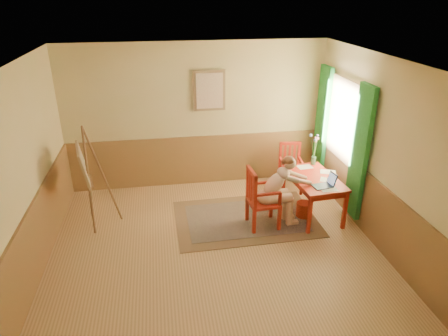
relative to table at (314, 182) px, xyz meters
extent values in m
cube|color=tan|center=(-1.82, -0.64, -0.64)|extent=(5.00, 4.50, 0.02)
cube|color=white|center=(-1.82, -0.64, 2.18)|extent=(5.00, 4.50, 0.02)
cube|color=#D6C583|center=(-1.82, 1.62, 0.77)|extent=(5.00, 0.02, 2.80)
cube|color=#D6C583|center=(-1.82, -2.90, 0.77)|extent=(5.00, 0.02, 2.80)
cube|color=#D6C583|center=(-4.33, -0.64, 0.77)|extent=(0.02, 4.50, 2.80)
cube|color=#D6C583|center=(0.69, -0.64, 0.77)|extent=(0.02, 4.50, 2.80)
cube|color=olive|center=(-1.82, 1.59, -0.13)|extent=(5.00, 0.04, 1.00)
cube|color=olive|center=(-4.30, -0.64, -0.13)|extent=(0.04, 4.50, 1.00)
cube|color=olive|center=(0.66, -0.64, -0.13)|extent=(0.04, 4.50, 1.00)
cube|color=white|center=(0.65, 0.46, 0.92)|extent=(0.02, 1.00, 1.30)
cube|color=#92724E|center=(0.63, 0.46, 0.92)|extent=(0.03, 1.12, 1.42)
cube|color=green|center=(0.58, -0.32, 0.62)|extent=(0.08, 0.45, 2.20)
cube|color=green|center=(0.58, 1.24, 0.62)|extent=(0.08, 0.45, 2.20)
cube|color=#92724E|center=(-1.57, 1.57, 1.27)|extent=(0.60, 0.04, 0.76)
cube|color=beige|center=(-1.57, 1.55, 1.27)|extent=(0.50, 0.02, 0.66)
cube|color=#8C7251|center=(-1.17, 0.03, -0.62)|extent=(2.42, 1.64, 0.01)
cube|color=black|center=(-1.17, 0.03, -0.62)|extent=(2.02, 1.23, 0.01)
cube|color=red|center=(0.00, 0.00, 0.07)|extent=(0.82, 1.26, 0.04)
cube|color=red|center=(0.00, 0.00, 0.00)|extent=(0.71, 1.15, 0.10)
cube|color=red|center=(-0.27, -0.58, -0.29)|extent=(0.06, 0.06, 0.68)
cube|color=red|center=(0.36, -0.52, -0.29)|extent=(0.06, 0.06, 0.68)
cube|color=red|center=(-0.36, 0.52, -0.29)|extent=(0.06, 0.06, 0.68)
cube|color=red|center=(0.27, 0.58, -0.29)|extent=(0.06, 0.06, 0.68)
cube|color=red|center=(-0.93, -0.22, -0.18)|extent=(0.51, 0.49, 0.05)
cube|color=red|center=(-1.13, -0.44, -0.42)|extent=(0.06, 0.06, 0.42)
cube|color=red|center=(-0.71, -0.41, -0.42)|extent=(0.06, 0.06, 0.42)
cube|color=red|center=(-1.16, -0.03, -0.42)|extent=(0.06, 0.06, 0.42)
cube|color=red|center=(-0.73, 0.00, -0.42)|extent=(0.06, 0.06, 0.42)
cube|color=red|center=(-1.13, -0.44, 0.13)|extent=(0.06, 0.06, 0.57)
cube|color=red|center=(-1.16, -0.03, 0.13)|extent=(0.06, 0.06, 0.57)
cube|color=red|center=(-1.15, -0.23, 0.38)|extent=(0.08, 0.46, 0.06)
cube|color=red|center=(-1.14, -0.34, 0.11)|extent=(0.03, 0.05, 0.47)
cube|color=red|center=(-1.15, -0.23, 0.11)|extent=(0.03, 0.05, 0.47)
cube|color=red|center=(-1.15, -0.13, 0.11)|extent=(0.03, 0.05, 0.47)
cube|color=red|center=(-0.92, -0.42, 0.07)|extent=(0.43, 0.07, 0.04)
cube|color=red|center=(-0.72, -0.41, -0.05)|extent=(0.04, 0.04, 0.23)
cube|color=red|center=(-0.95, -0.02, 0.07)|extent=(0.43, 0.07, 0.04)
cube|color=red|center=(-0.74, 0.00, -0.05)|extent=(0.04, 0.04, 0.23)
cube|color=red|center=(-0.08, 0.95, -0.23)|extent=(0.46, 0.48, 0.04)
cube|color=red|center=(-0.24, 1.16, -0.44)|extent=(0.05, 0.05, 0.38)
cube|color=red|center=(-0.29, 0.78, -0.44)|extent=(0.05, 0.05, 0.38)
cube|color=red|center=(0.12, 1.12, -0.44)|extent=(0.05, 0.05, 0.38)
cube|color=red|center=(0.08, 0.74, -0.44)|extent=(0.05, 0.05, 0.38)
cube|color=red|center=(-0.24, 1.16, 0.05)|extent=(0.05, 0.05, 0.52)
cube|color=red|center=(0.12, 1.12, 0.05)|extent=(0.05, 0.05, 0.52)
cube|color=red|center=(-0.06, 1.14, 0.28)|extent=(0.42, 0.09, 0.06)
cube|color=red|center=(-0.15, 1.15, 0.04)|extent=(0.05, 0.03, 0.42)
cube|color=red|center=(-0.06, 1.14, 0.04)|extent=(0.05, 0.03, 0.42)
cube|color=red|center=(0.03, 1.13, 0.04)|extent=(0.05, 0.03, 0.42)
cube|color=red|center=(-0.27, 0.97, 0.00)|extent=(0.08, 0.39, 0.03)
cube|color=red|center=(-0.29, 0.79, -0.10)|extent=(0.04, 0.04, 0.21)
cube|color=red|center=(0.10, 0.93, 0.00)|extent=(0.08, 0.39, 0.03)
cube|color=red|center=(0.08, 0.75, -0.10)|extent=(0.04, 0.04, 0.21)
ellipsoid|color=beige|center=(-0.91, -0.22, -0.09)|extent=(0.30, 0.36, 0.22)
cylinder|color=beige|center=(-0.70, -0.30, -0.10)|extent=(0.44, 0.18, 0.15)
cylinder|color=beige|center=(-0.71, -0.12, -0.10)|extent=(0.44, 0.18, 0.15)
cylinder|color=beige|center=(-0.50, -0.28, -0.35)|extent=(0.12, 0.12, 0.49)
cylinder|color=beige|center=(-0.51, -0.11, -0.35)|extent=(0.12, 0.12, 0.49)
cube|color=beige|center=(-0.43, -0.28, -0.59)|extent=(0.21, 0.10, 0.07)
cube|color=beige|center=(-0.45, -0.11, -0.59)|extent=(0.21, 0.10, 0.07)
ellipsoid|color=beige|center=(-0.76, -0.21, 0.13)|extent=(0.49, 0.31, 0.51)
ellipsoid|color=beige|center=(-0.62, -0.20, 0.31)|extent=(0.21, 0.30, 0.17)
sphere|color=beige|center=(-0.52, -0.20, 0.47)|extent=(0.21, 0.21, 0.19)
ellipsoid|color=brown|center=(-0.54, -0.20, 0.53)|extent=(0.19, 0.20, 0.14)
sphere|color=brown|center=(-0.61, -0.20, 0.52)|extent=(0.11, 0.11, 0.10)
cylinder|color=beige|center=(-0.52, -0.34, 0.26)|extent=(0.22, 0.09, 0.14)
cylinder|color=beige|center=(-0.30, -0.31, 0.18)|extent=(0.29, 0.15, 0.17)
sphere|color=beige|center=(-0.43, -0.34, 0.23)|extent=(0.09, 0.09, 0.09)
sphere|color=beige|center=(-0.18, -0.27, 0.13)|extent=(0.08, 0.08, 0.07)
cylinder|color=beige|center=(-0.54, -0.06, 0.26)|extent=(0.22, 0.12, 0.14)
cylinder|color=beige|center=(-0.32, -0.06, 0.18)|extent=(0.29, 0.12, 0.17)
sphere|color=beige|center=(-0.45, -0.04, 0.23)|extent=(0.09, 0.09, 0.09)
sphere|color=beige|center=(-0.19, -0.08, 0.13)|extent=(0.08, 0.08, 0.07)
cube|color=#1E2338|center=(0.00, -0.35, 0.10)|extent=(0.33, 0.26, 0.02)
cube|color=#2D3342|center=(0.00, -0.35, 0.10)|extent=(0.28, 0.20, 0.00)
cube|color=#1E2338|center=(0.17, -0.33, 0.20)|extent=(0.10, 0.22, 0.20)
cube|color=#99BFF2|center=(0.16, -0.33, 0.20)|extent=(0.07, 0.18, 0.16)
cube|color=white|center=(0.07, -0.46, 0.09)|extent=(0.27, 0.20, 0.00)
cube|color=white|center=(0.31, 0.16, 0.09)|extent=(0.31, 0.27, 0.00)
cube|color=white|center=(-0.01, 0.44, 0.09)|extent=(0.28, 0.22, 0.00)
cube|color=white|center=(0.19, -0.15, 0.09)|extent=(0.32, 0.29, 0.00)
cylinder|color=#3F724C|center=(0.18, 0.53, 0.16)|extent=(0.09, 0.09, 0.15)
cylinder|color=#3F7233|center=(0.16, 0.59, 0.42)|extent=(0.06, 0.12, 0.40)
sphere|color=#728CD8|center=(0.13, 0.64, 0.61)|extent=(0.06, 0.06, 0.06)
cylinder|color=#3F7233|center=(0.16, 0.49, 0.43)|extent=(0.06, 0.09, 0.42)
sphere|color=pink|center=(0.14, 0.45, 0.63)|extent=(0.04, 0.04, 0.04)
cylinder|color=#3F7233|center=(0.19, 0.55, 0.37)|extent=(0.03, 0.04, 0.31)
sphere|color=pink|center=(0.20, 0.56, 0.52)|extent=(0.05, 0.05, 0.05)
cylinder|color=#3F7233|center=(0.16, 0.48, 0.41)|extent=(0.06, 0.12, 0.39)
sphere|color=#728CD8|center=(0.13, 0.42, 0.60)|extent=(0.05, 0.05, 0.05)
cylinder|color=#3F7233|center=(0.22, 0.57, 0.39)|extent=(0.08, 0.09, 0.34)
sphere|color=pink|center=(0.26, 0.61, 0.56)|extent=(0.05, 0.05, 0.05)
cylinder|color=#3F7233|center=(0.20, 0.55, 0.39)|extent=(0.05, 0.05, 0.35)
sphere|color=pink|center=(0.22, 0.57, 0.57)|extent=(0.05, 0.05, 0.05)
cylinder|color=#3F7233|center=(0.22, 0.58, 0.41)|extent=(0.07, 0.10, 0.39)
sphere|color=#728CD8|center=(0.25, 0.62, 0.61)|extent=(0.05, 0.05, 0.05)
cylinder|color=#AD3320|center=(-0.16, -0.06, -0.49)|extent=(0.28, 0.28, 0.27)
cylinder|color=brown|center=(-3.69, 0.15, 0.24)|extent=(0.05, 0.32, 1.75)
cylinder|color=brown|center=(-3.75, 0.43, 0.24)|extent=(0.15, 0.31, 1.75)
cylinder|color=brown|center=(-3.49, 0.34, 0.24)|extent=(0.45, 0.13, 1.75)
cylinder|color=brown|center=(-3.74, 0.29, 0.17)|extent=(0.13, 0.48, 0.03)
cube|color=brown|center=(-3.69, 0.30, 0.17)|extent=(0.16, 0.53, 0.03)
cube|color=#92724E|center=(-3.76, 0.28, 0.47)|extent=(0.29, 0.78, 0.58)
cube|color=beige|center=(-3.74, 0.29, 0.47)|extent=(0.24, 0.70, 0.50)
camera|label=1|loc=(-2.52, -5.77, 3.01)|focal=32.02mm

